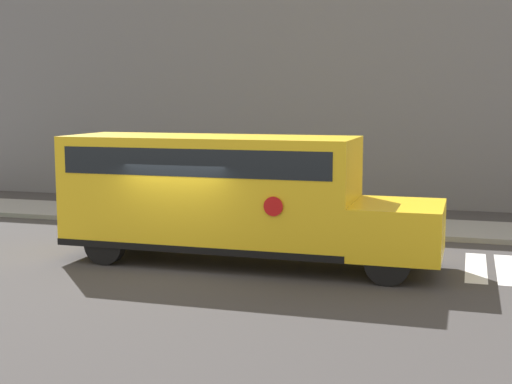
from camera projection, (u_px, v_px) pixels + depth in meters
The scene contains 4 objects.
ground_plane at pixel (183, 267), 17.13m from camera, with size 60.00×60.00×0.00m, color #3A3838.
sidewalk_strip at pixel (260, 220), 23.29m from camera, with size 44.00×3.00×0.15m.
building_backdrop at pixel (305, 96), 28.93m from camera, with size 32.00×4.00×8.25m.
school_bus at pixel (227, 192), 17.43m from camera, with size 9.15×2.57×3.11m.
Camera 1 is at (6.52, -15.53, 4.02)m, focal length 50.00 mm.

